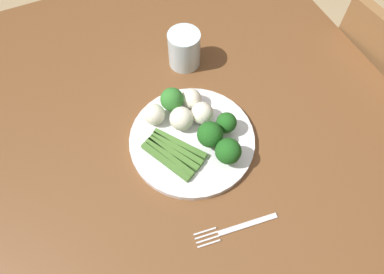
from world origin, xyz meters
The scene contains 15 objects.
ground_plane centered at (0.00, 0.00, -0.01)m, with size 6.00×6.00×0.02m, color tan.
dining_table centered at (0.00, 0.00, 0.66)m, with size 1.14×0.94×0.77m.
chair centered at (-0.05, -0.61, 0.50)m, with size 0.43×0.43×0.87m.
plate centered at (-0.03, 0.03, 0.78)m, with size 0.27×0.27×0.01m, color white.
asparagus_bundle centered at (-0.05, 0.09, 0.79)m, with size 0.14×0.12×0.01m.
broccoli_near_center centered at (-0.06, 0.01, 0.82)m, with size 0.05×0.05×0.07m.
broccoli_outer_edge centered at (-0.11, -0.01, 0.82)m, with size 0.05×0.05×0.06m.
broccoli_back centered at (-0.04, -0.04, 0.82)m, with size 0.04×0.04×0.05m.
broccoli_front centered at (0.06, 0.04, 0.82)m, with size 0.05×0.05×0.06m.
cauliflower_near_fork centered at (0.01, 0.04, 0.81)m, with size 0.05×0.05×0.05m, color white.
cauliflower_front_left centered at (0.01, -0.01, 0.81)m, with size 0.05×0.05×0.05m, color white.
cauliflower_right centered at (0.05, 0.00, 0.81)m, with size 0.05×0.05×0.05m, color white.
cauliflower_back_right centered at (0.04, 0.09, 0.81)m, with size 0.05×0.05×0.05m, color white.
fork centered at (-0.24, 0.04, 0.77)m, with size 0.04×0.17×0.00m.
water_glass centered at (0.19, -0.04, 0.82)m, with size 0.08×0.08×0.09m, color silver.
Camera 1 is at (-0.37, 0.19, 1.43)m, focal length 32.43 mm.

